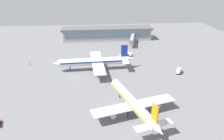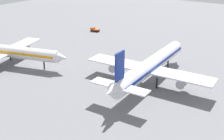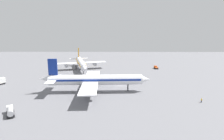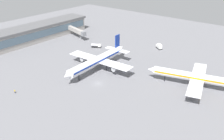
% 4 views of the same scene
% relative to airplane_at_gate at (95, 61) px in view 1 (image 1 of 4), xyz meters
% --- Properties ---
extents(ground, '(288.00, 288.00, 0.00)m').
position_rel_airplane_at_gate_xyz_m(ground, '(11.61, 10.08, -5.35)').
color(ground, slate).
extents(terminal_building, '(78.74, 16.45, 10.75)m').
position_rel_airplane_at_gate_xyz_m(terminal_building, '(-12.51, -67.86, 0.13)').
color(terminal_building, '#9E9993').
rests_on(terminal_building, ground).
extents(airplane_at_gate, '(48.34, 38.74, 14.71)m').
position_rel_airplane_at_gate_xyz_m(airplane_at_gate, '(0.00, 0.00, 0.00)').
color(airplane_at_gate, white).
rests_on(airplane_at_gate, ground).
extents(airplane_taxiing, '(35.28, 43.15, 13.37)m').
position_rel_airplane_at_gate_xyz_m(airplane_taxiing, '(-14.12, 46.74, -0.49)').
color(airplane_taxiing, white).
rests_on(airplane_taxiing, ground).
extents(fuel_truck, '(4.80, 6.41, 2.50)m').
position_rel_airplane_at_gate_xyz_m(fuel_truck, '(-24.48, -23.67, -3.96)').
color(fuel_truck, black).
rests_on(fuel_truck, ground).
extents(catering_truck, '(4.84, 5.64, 3.30)m').
position_rel_airplane_at_gate_xyz_m(catering_truck, '(-48.24, 9.91, -3.65)').
color(catering_truck, black).
rests_on(catering_truck, ground).
extents(ground_crew_worker, '(0.56, 0.48, 1.67)m').
position_rel_airplane_at_gate_xyz_m(ground_crew_worker, '(41.33, -12.36, -4.50)').
color(ground_crew_worker, '#1E2338').
rests_on(ground_crew_worker, ground).
extents(jet_bridge, '(8.54, 23.83, 6.74)m').
position_rel_airplane_at_gate_xyz_m(jet_bridge, '(-31.54, -49.45, -0.20)').
color(jet_bridge, '#9E9993').
rests_on(jet_bridge, ground).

